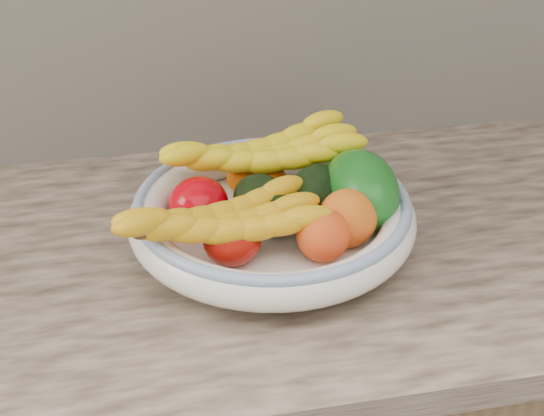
{
  "coord_description": "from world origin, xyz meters",
  "views": [
    {
      "loc": [
        -0.17,
        0.8,
        1.49
      ],
      "look_at": [
        0.0,
        1.66,
        0.96
      ],
      "focal_mm": 50.0,
      "sensor_mm": 36.0,
      "label": 1
    }
  ],
  "objects_px": {
    "fruit_bowl": "(272,215)",
    "green_mango": "(361,189)",
    "banana_bunch_back": "(261,158)",
    "banana_bunch_front": "(221,226)"
  },
  "relations": [
    {
      "from": "green_mango",
      "to": "banana_bunch_back",
      "type": "height_order",
      "value": "green_mango"
    },
    {
      "from": "banana_bunch_back",
      "to": "green_mango",
      "type": "bearing_deg",
      "value": -44.81
    },
    {
      "from": "banana_bunch_back",
      "to": "banana_bunch_front",
      "type": "bearing_deg",
      "value": -123.88
    },
    {
      "from": "green_mango",
      "to": "banana_bunch_front",
      "type": "xyz_separation_m",
      "value": [
        -0.2,
        -0.06,
        0.01
      ]
    },
    {
      "from": "green_mango",
      "to": "fruit_bowl",
      "type": "bearing_deg",
      "value": 173.54
    },
    {
      "from": "banana_bunch_front",
      "to": "fruit_bowl",
      "type": "bearing_deg",
      "value": 28.52
    },
    {
      "from": "green_mango",
      "to": "banana_bunch_back",
      "type": "distance_m",
      "value": 0.15
    },
    {
      "from": "fruit_bowl",
      "to": "green_mango",
      "type": "height_order",
      "value": "green_mango"
    },
    {
      "from": "green_mango",
      "to": "banana_bunch_back",
      "type": "xyz_separation_m",
      "value": [
        -0.12,
        0.09,
        0.01
      ]
    },
    {
      "from": "green_mango",
      "to": "banana_bunch_front",
      "type": "height_order",
      "value": "green_mango"
    }
  ]
}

